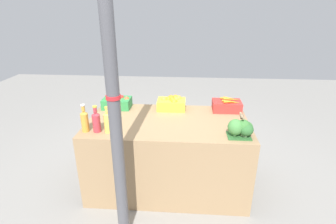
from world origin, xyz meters
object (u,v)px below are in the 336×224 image
apple_crate (116,102)px  juice_bottle_golden (108,121)px  broccoli_pile (242,128)px  orange_crate (172,103)px  juice_bottle_amber (85,120)px  support_pole (114,100)px  juice_bottle_ruby (96,121)px  carrot_crate (227,105)px  sparrow_bird (242,116)px

apple_crate → juice_bottle_golden: 0.66m
broccoli_pile → juice_bottle_golden: 1.28m
orange_crate → broccoli_pile: size_ratio=1.37×
juice_bottle_amber → juice_bottle_golden: (0.23, -0.00, -0.00)m
orange_crate → juice_bottle_golden: juice_bottle_golden is taller
support_pole → broccoli_pile: 1.23m
support_pole → juice_bottle_ruby: 0.67m
apple_crate → juice_bottle_golden: size_ratio=1.25×
juice_bottle_amber → apple_crate: bearing=78.2°
juice_bottle_golden → support_pole: bearing=-65.1°
apple_crate → orange_crate: size_ratio=1.00×
broccoli_pile → juice_bottle_ruby: bearing=179.7°
carrot_crate → sparrow_bird: 0.66m
orange_crate → juice_bottle_golden: (-0.59, -0.66, 0.03)m
apple_crate → carrot_crate: 1.33m
orange_crate → sparrow_bird: (0.69, -0.65, 0.13)m
orange_crate → juice_bottle_ruby: juice_bottle_ruby is taller
apple_crate → broccoli_pile: bearing=-25.8°
support_pole → broccoli_pile: support_pole is taller
support_pole → sparrow_bird: (1.06, 0.46, -0.29)m
apple_crate → juice_bottle_ruby: (-0.02, -0.66, 0.04)m
carrot_crate → broccoli_pile: broccoli_pile is taller
apple_crate → orange_crate: orange_crate is taller
apple_crate → carrot_crate: carrot_crate is taller
carrot_crate → sparrow_bird: (0.04, -0.64, 0.14)m
apple_crate → juice_bottle_ruby: juice_bottle_ruby is taller
juice_bottle_golden → sparrow_bird: bearing=0.7°
apple_crate → carrot_crate: (1.33, -0.00, -0.01)m
juice_bottle_amber → broccoli_pile: bearing=-0.3°
orange_crate → juice_bottle_ruby: bearing=-136.6°
juice_bottle_amber → carrot_crate: bearing=24.0°
apple_crate → juice_bottle_amber: size_ratio=1.17×
apple_crate → broccoli_pile: broccoli_pile is taller
carrot_crate → juice_bottle_amber: (-1.47, -0.65, 0.05)m
juice_bottle_amber → sparrow_bird: size_ratio=2.08×
orange_crate → juice_bottle_ruby: (-0.70, -0.66, 0.03)m
apple_crate → juice_bottle_amber: bearing=-101.8°
sparrow_bird → juice_bottle_amber: bearing=85.0°
juice_bottle_ruby → carrot_crate: bearing=25.8°
apple_crate → juice_bottle_ruby: 0.66m
support_pole → juice_bottle_golden: (-0.21, 0.45, -0.38)m
broccoli_pile → juice_bottle_amber: juice_bottle_amber is taller
orange_crate → carrot_crate: (0.65, -0.01, -0.01)m
orange_crate → broccoli_pile: broccoli_pile is taller
support_pole → juice_bottle_golden: 0.63m
orange_crate → juice_bottle_amber: (-0.82, -0.66, 0.04)m
apple_crate → sparrow_bird: size_ratio=2.43×
orange_crate → juice_bottle_golden: 0.89m
carrot_crate → juice_bottle_golden: 1.40m
broccoli_pile → juice_bottle_golden: bearing=179.7°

